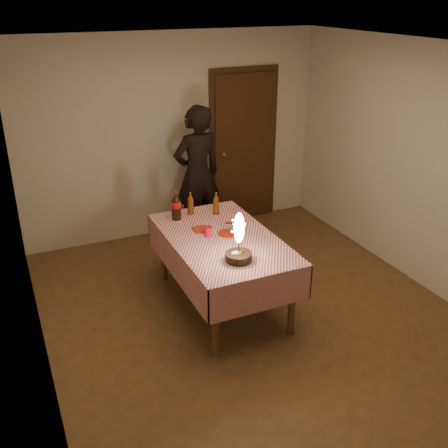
{
  "coord_description": "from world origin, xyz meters",
  "views": [
    {
      "loc": [
        -2.11,
        -4.06,
        3.04
      ],
      "look_at": [
        -0.21,
        0.18,
        0.95
      ],
      "focal_mm": 42.0,
      "sensor_mm": 36.0,
      "label": 1
    }
  ],
  "objects_px": {
    "red_cup": "(208,232)",
    "amber_bottle_left": "(191,204)",
    "clear_cup": "(229,227)",
    "birthday_cake": "(239,248)",
    "dining_table": "(222,247)",
    "cola_bottle": "(176,206)",
    "amber_bottle_right": "(216,204)",
    "red_plate": "(228,233)",
    "photographer": "(197,174)"
  },
  "relations": [
    {
      "from": "birthday_cake",
      "to": "red_plate",
      "type": "distance_m",
      "value": 0.6
    },
    {
      "from": "birthday_cake",
      "to": "cola_bottle",
      "type": "relative_size",
      "value": 1.49
    },
    {
      "from": "red_cup",
      "to": "amber_bottle_left",
      "type": "distance_m",
      "value": 0.61
    },
    {
      "from": "dining_table",
      "to": "amber_bottle_right",
      "type": "relative_size",
      "value": 6.75
    },
    {
      "from": "red_plate",
      "to": "red_cup",
      "type": "xyz_separation_m",
      "value": [
        -0.21,
        0.03,
        0.05
      ]
    },
    {
      "from": "red_cup",
      "to": "amber_bottle_right",
      "type": "distance_m",
      "value": 0.57
    },
    {
      "from": "red_plate",
      "to": "red_cup",
      "type": "relative_size",
      "value": 2.2
    },
    {
      "from": "clear_cup",
      "to": "amber_bottle_left",
      "type": "distance_m",
      "value": 0.61
    },
    {
      "from": "cola_bottle",
      "to": "photographer",
      "type": "height_order",
      "value": "photographer"
    },
    {
      "from": "clear_cup",
      "to": "amber_bottle_right",
      "type": "relative_size",
      "value": 0.35
    },
    {
      "from": "amber_bottle_left",
      "to": "red_plate",
      "type": "bearing_deg",
      "value": -75.52
    },
    {
      "from": "dining_table",
      "to": "amber_bottle_right",
      "type": "bearing_deg",
      "value": 72.17
    },
    {
      "from": "dining_table",
      "to": "red_cup",
      "type": "distance_m",
      "value": 0.21
    },
    {
      "from": "dining_table",
      "to": "cola_bottle",
      "type": "bearing_deg",
      "value": 112.89
    },
    {
      "from": "amber_bottle_left",
      "to": "amber_bottle_right",
      "type": "distance_m",
      "value": 0.28
    },
    {
      "from": "birthday_cake",
      "to": "red_plate",
      "type": "xyz_separation_m",
      "value": [
        0.16,
        0.56,
        -0.13
      ]
    },
    {
      "from": "amber_bottle_left",
      "to": "photographer",
      "type": "relative_size",
      "value": 0.14
    },
    {
      "from": "clear_cup",
      "to": "amber_bottle_left",
      "type": "height_order",
      "value": "amber_bottle_left"
    },
    {
      "from": "red_cup",
      "to": "amber_bottle_right",
      "type": "height_order",
      "value": "amber_bottle_right"
    },
    {
      "from": "photographer",
      "to": "amber_bottle_right",
      "type": "bearing_deg",
      "value": -100.61
    },
    {
      "from": "amber_bottle_right",
      "to": "red_cup",
      "type": "bearing_deg",
      "value": -121.72
    },
    {
      "from": "dining_table",
      "to": "amber_bottle_left",
      "type": "height_order",
      "value": "amber_bottle_left"
    },
    {
      "from": "dining_table",
      "to": "birthday_cake",
      "type": "xyz_separation_m",
      "value": [
        -0.06,
        -0.51,
        0.24
      ]
    },
    {
      "from": "cola_bottle",
      "to": "amber_bottle_left",
      "type": "bearing_deg",
      "value": 20.74
    },
    {
      "from": "red_plate",
      "to": "cola_bottle",
      "type": "height_order",
      "value": "cola_bottle"
    },
    {
      "from": "red_cup",
      "to": "clear_cup",
      "type": "height_order",
      "value": "red_cup"
    },
    {
      "from": "red_plate",
      "to": "amber_bottle_left",
      "type": "xyz_separation_m",
      "value": [
        -0.16,
        0.63,
        0.11
      ]
    },
    {
      "from": "photographer",
      "to": "red_plate",
      "type": "bearing_deg",
      "value": -100.25
    },
    {
      "from": "red_cup",
      "to": "photographer",
      "type": "relative_size",
      "value": 0.06
    },
    {
      "from": "cola_bottle",
      "to": "clear_cup",
      "type": "bearing_deg",
      "value": -52.7
    },
    {
      "from": "red_cup",
      "to": "cola_bottle",
      "type": "bearing_deg",
      "value": 105.43
    },
    {
      "from": "dining_table",
      "to": "cola_bottle",
      "type": "relative_size",
      "value": 5.42
    },
    {
      "from": "cola_bottle",
      "to": "amber_bottle_right",
      "type": "relative_size",
      "value": 1.25
    },
    {
      "from": "dining_table",
      "to": "red_cup",
      "type": "relative_size",
      "value": 17.2
    },
    {
      "from": "red_cup",
      "to": "birthday_cake",
      "type": "bearing_deg",
      "value": -84.99
    },
    {
      "from": "birthday_cake",
      "to": "cola_bottle",
      "type": "height_order",
      "value": "birthday_cake"
    },
    {
      "from": "red_plate",
      "to": "cola_bottle",
      "type": "relative_size",
      "value": 0.69
    },
    {
      "from": "birthday_cake",
      "to": "clear_cup",
      "type": "relative_size",
      "value": 5.27
    },
    {
      "from": "red_cup",
      "to": "dining_table",
      "type": "bearing_deg",
      "value": -37.3
    },
    {
      "from": "clear_cup",
      "to": "amber_bottle_right",
      "type": "distance_m",
      "value": 0.47
    },
    {
      "from": "clear_cup",
      "to": "photographer",
      "type": "relative_size",
      "value": 0.05
    },
    {
      "from": "amber_bottle_left",
      "to": "amber_bottle_right",
      "type": "xyz_separation_m",
      "value": [
        0.25,
        -0.12,
        0.0
      ]
    },
    {
      "from": "cola_bottle",
      "to": "birthday_cake",
      "type": "bearing_deg",
      "value": -80.02
    },
    {
      "from": "cola_bottle",
      "to": "photographer",
      "type": "distance_m",
      "value": 1.19
    },
    {
      "from": "red_plate",
      "to": "red_cup",
      "type": "distance_m",
      "value": 0.22
    },
    {
      "from": "birthday_cake",
      "to": "red_cup",
      "type": "bearing_deg",
      "value": 95.01
    },
    {
      "from": "birthday_cake",
      "to": "amber_bottle_left",
      "type": "relative_size",
      "value": 1.86
    },
    {
      "from": "clear_cup",
      "to": "birthday_cake",
      "type": "bearing_deg",
      "value": -106.82
    },
    {
      "from": "dining_table",
      "to": "clear_cup",
      "type": "bearing_deg",
      "value": 40.58
    },
    {
      "from": "dining_table",
      "to": "cola_bottle",
      "type": "xyz_separation_m",
      "value": [
        -0.26,
        0.61,
        0.26
      ]
    }
  ]
}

